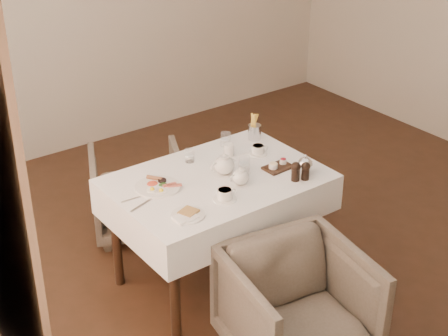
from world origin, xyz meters
name	(u,v)px	position (x,y,z in m)	size (l,w,h in m)	color
table	(217,194)	(-0.72, 0.12, 0.64)	(1.28, 0.88, 0.75)	black
armchair_near	(298,309)	(-0.79, -0.72, 0.33)	(0.71, 0.73, 0.67)	brown
armchair_far	(137,191)	(-0.81, 0.98, 0.30)	(0.64, 0.66, 0.60)	brown
breakfast_plate	(157,186)	(-1.08, 0.23, 0.76)	(0.27, 0.27, 0.03)	white
side_plate	(187,215)	(-1.11, -0.14, 0.76)	(0.19, 0.19, 0.02)	white
teapot_centre	(224,164)	(-0.66, 0.14, 0.83)	(0.18, 0.14, 0.14)	white
teapot_front	(241,176)	(-0.66, -0.03, 0.81)	(0.14, 0.11, 0.12)	white
creamer	(229,150)	(-0.48, 0.32, 0.80)	(0.07, 0.07, 0.08)	white
teacup_near	(225,195)	(-0.84, -0.12, 0.79)	(0.13, 0.13, 0.07)	white
teacup_far	(258,150)	(-0.32, 0.23, 0.78)	(0.12, 0.12, 0.06)	white
glass_left	(190,155)	(-0.73, 0.40, 0.80)	(0.06, 0.06, 0.09)	silver
glass_mid	(244,164)	(-0.53, 0.10, 0.80)	(0.07, 0.07, 0.10)	silver
glass_right	(226,139)	(-0.41, 0.45, 0.80)	(0.07, 0.07, 0.09)	silver
condiment_board	(278,166)	(-0.35, 0.00, 0.77)	(0.18, 0.12, 0.05)	black
pepper_mill_left	(296,171)	(-0.36, -0.18, 0.82)	(0.06, 0.06, 0.12)	black
pepper_mill_right	(305,171)	(-0.30, -0.21, 0.81)	(0.06, 0.06, 0.12)	black
silver_pot	(305,164)	(-0.25, -0.15, 0.82)	(0.12, 0.10, 0.13)	white
fries_cup	(255,128)	(-0.19, 0.42, 0.84)	(0.09, 0.09, 0.19)	silver
cutlery_fork	(135,198)	(-1.25, 0.20, 0.76)	(0.01, 0.18, 0.00)	silver
cutlery_knife	(143,204)	(-1.25, 0.11, 0.76)	(0.02, 0.20, 0.00)	silver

